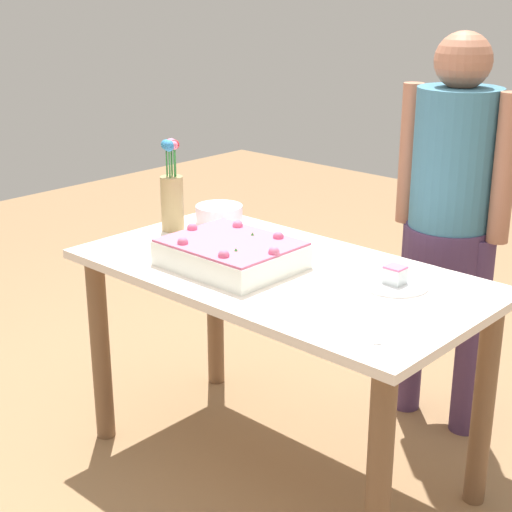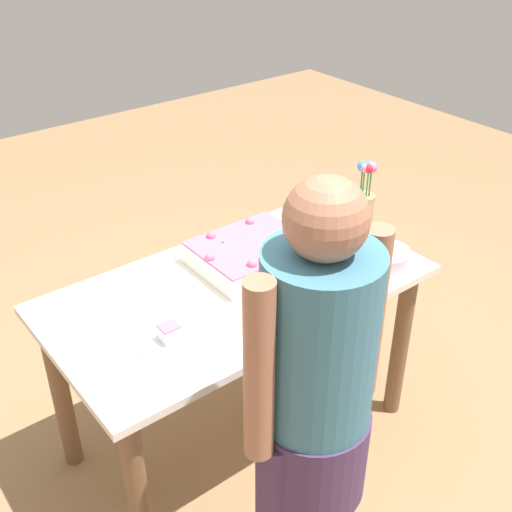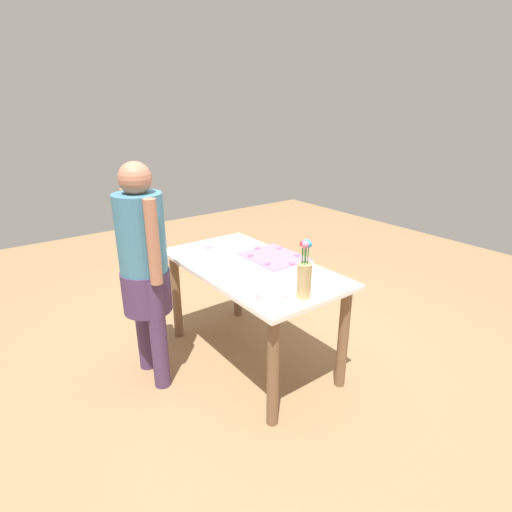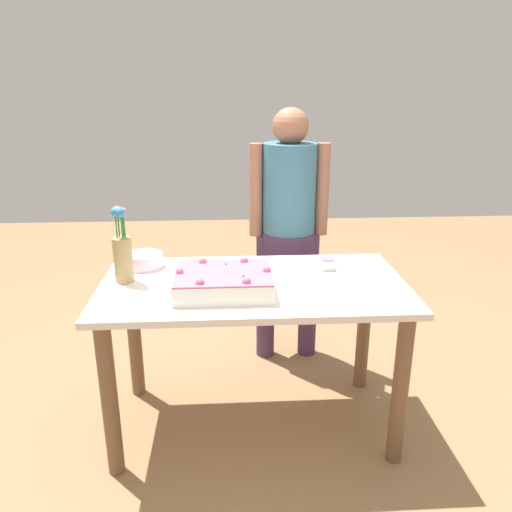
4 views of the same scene
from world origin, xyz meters
The scene contains 8 objects.
ground_plane centered at (0.00, 0.00, 0.00)m, with size 8.00×8.00×0.00m, color #906D49.
dining_table centered at (0.00, 0.00, 0.62)m, with size 1.38×0.74×0.75m.
sheet_cake centered at (-0.13, -0.09, 0.80)m, with size 0.42×0.34×0.11m.
serving_plate_with_slice centered at (0.36, 0.13, 0.77)m, with size 0.21×0.21×0.06m.
cake_knife centered at (0.49, -0.20, 0.76)m, with size 0.19×0.02×0.00m, color silver.
flower_vase centered at (-0.58, 0.05, 0.89)m, with size 0.09×0.09×0.35m.
fruit_bowl centered at (-0.52, 0.24, 0.79)m, with size 0.18×0.18×0.07m, color silver.
person_standing centered at (0.24, 0.67, 0.85)m, with size 0.45×0.31×1.49m.
Camera 3 is at (-2.08, 1.51, 1.78)m, focal length 28.00 mm.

